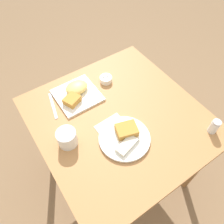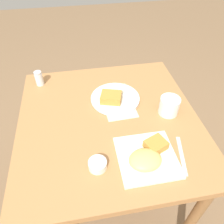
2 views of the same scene
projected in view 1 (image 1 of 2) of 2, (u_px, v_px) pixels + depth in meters
The scene contains 9 objects.
ground_plane at pixel (117, 170), 1.77m from camera, with size 8.00×8.00×0.00m, color #846647.
dining_table at pixel (119, 127), 1.24m from camera, with size 0.86×0.89×0.75m.
menu_card at pixel (119, 136), 1.10m from camera, with size 0.16×0.25×0.00m.
plate_square_near at pixel (76, 93), 1.24m from camera, with size 0.24×0.24×0.06m.
plate_oval_far at pixel (125, 137), 1.07m from camera, with size 0.26×0.26×0.05m.
sauce_ramekin at pixel (106, 79), 1.31m from camera, with size 0.07×0.07×0.03m.
salt_shaker at pixel (214, 127), 1.09m from camera, with size 0.04×0.04×0.08m.
butter_knife at pixel (53, 105), 1.21m from camera, with size 0.06×0.19×0.00m.
coffee_mug at pixel (67, 138), 1.04m from camera, with size 0.10×0.10×0.09m.
Camera 1 is at (0.41, 0.54, 1.71)m, focal length 35.00 mm.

